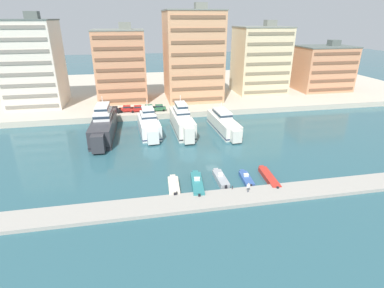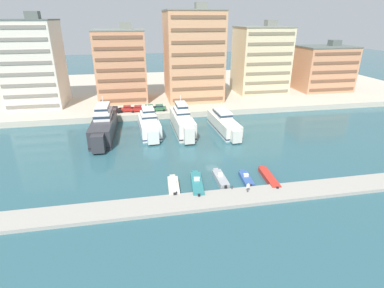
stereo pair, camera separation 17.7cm
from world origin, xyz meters
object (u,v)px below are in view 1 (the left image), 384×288
yacht_ivory_mid_left (182,122)px  motorboat_cream_far_left (174,186)px  car_black_left (114,110)px  pedestrian_near_edge (248,187)px  car_green_center (149,108)px  yacht_charcoal_far_left (103,125)px  car_grey_far_left (103,110)px  yacht_white_left (149,125)px  motorboat_teal_left (197,184)px  motorboat_grey_mid_left (221,179)px  yacht_ivory_center_left (224,123)px  car_red_center_left (138,108)px  motorboat_red_center (269,177)px  car_red_mid_left (127,108)px  car_green_center_right (159,107)px  motorboat_blue_center_left (246,178)px

yacht_ivory_mid_left → motorboat_cream_far_left: size_ratio=2.86×
car_black_left → pedestrian_near_edge: size_ratio=2.51×
car_green_center → yacht_charcoal_far_left: bearing=-129.5°
yacht_ivory_mid_left → car_grey_far_left: (-20.40, 14.86, -0.06)m
yacht_white_left → motorboat_teal_left: size_ratio=1.94×
car_black_left → pedestrian_near_edge: car_black_left is taller
motorboat_grey_mid_left → car_green_center: size_ratio=1.59×
car_black_left → car_green_center: size_ratio=0.99×
yacht_charcoal_far_left → yacht_ivory_center_left: yacht_charcoal_far_left is taller
car_red_center_left → motorboat_grey_mid_left: bearing=-71.6°
motorboat_teal_left → car_green_center: (-5.80, 41.24, 2.08)m
motorboat_red_center → car_grey_far_left: 52.37m
motorboat_grey_mid_left → car_red_mid_left: (-16.39, 40.62, 2.09)m
car_red_center_left → motorboat_teal_left: bearing=-77.7°
car_red_mid_left → yacht_ivory_mid_left: bearing=-47.1°
car_red_mid_left → car_green_center_right: 9.16m
motorboat_grey_mid_left → car_red_center_left: car_red_center_left is taller
motorboat_cream_far_left → motorboat_grey_mid_left: bearing=5.0°
pedestrian_near_edge → car_green_center_right: bearing=103.0°
yacht_ivory_mid_left → motorboat_grey_mid_left: (2.64, -25.82, -2.15)m
car_black_left → car_green_center_right: 12.76m
car_green_center → car_green_center_right: 2.95m
yacht_ivory_center_left → pedestrian_near_edge: size_ratio=11.48×
motorboat_grey_mid_left → car_grey_far_left: 46.80m
yacht_charcoal_far_left → car_green_center: size_ratio=5.28×
yacht_ivory_center_left → motorboat_teal_left: bearing=-115.3°
yacht_ivory_center_left → car_red_center_left: (-21.11, 15.27, 0.61)m
yacht_white_left → car_black_left: (-9.14, 14.02, 0.30)m
yacht_ivory_center_left → car_grey_far_left: (-30.82, 15.89, 0.61)m
car_grey_far_left → car_green_center: same height
yacht_ivory_mid_left → car_green_center_right: (-4.62, 14.05, -0.06)m
yacht_charcoal_far_left → yacht_ivory_center_left: 29.49m
pedestrian_near_edge → motorboat_teal_left: bearing=151.3°
motorboat_cream_far_left → car_red_mid_left: car_red_mid_left is taller
yacht_ivory_mid_left → motorboat_grey_mid_left: bearing=-84.2°
car_black_left → car_red_mid_left: bearing=7.7°
motorboat_cream_far_left → motorboat_blue_center_left: size_ratio=1.08×
yacht_ivory_mid_left → car_red_mid_left: size_ratio=4.41×
yacht_white_left → motorboat_teal_left: 27.90m
car_grey_far_left → yacht_ivory_mid_left: bearing=-36.1°
car_black_left → car_red_center_left: same height
motorboat_red_center → car_green_center: bearing=114.5°
yacht_charcoal_far_left → motorboat_blue_center_left: (26.21, -26.86, -2.41)m
motorboat_blue_center_left → car_green_center: bearing=109.9°
motorboat_teal_left → motorboat_blue_center_left: (8.94, 0.45, -0.15)m
motorboat_blue_center_left → car_grey_far_left: 49.64m
car_green_center_right → motorboat_cream_far_left: bearing=-91.6°
yacht_white_left → motorboat_teal_left: bearing=-76.5°
car_red_mid_left → yacht_white_left: bearing=-69.2°
car_green_center_right → yacht_ivory_mid_left: bearing=-71.8°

